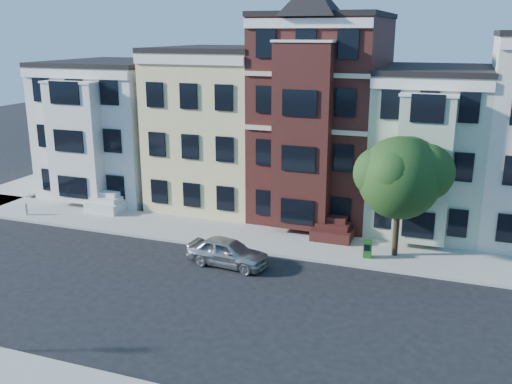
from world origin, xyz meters
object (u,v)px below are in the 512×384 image
at_px(street_tree, 399,183).
at_px(fire_hydrant, 26,210).
at_px(newspaper_box, 368,249).
at_px(parked_car, 228,252).

xyz_separation_m(street_tree, fire_hydrant, (-22.50, -1.19, -3.51)).
height_order(street_tree, newspaper_box, street_tree).
height_order(parked_car, fire_hydrant, parked_car).
relative_size(parked_car, fire_hydrant, 6.98).
bearing_deg(street_tree, fire_hydrant, -176.96).
relative_size(parked_car, newspaper_box, 4.56).
distance_m(parked_car, fire_hydrant, 15.08).
height_order(newspaper_box, fire_hydrant, newspaper_box).
bearing_deg(parked_car, street_tree, -57.66).
xyz_separation_m(parked_car, fire_hydrant, (-14.84, 2.71, -0.26)).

